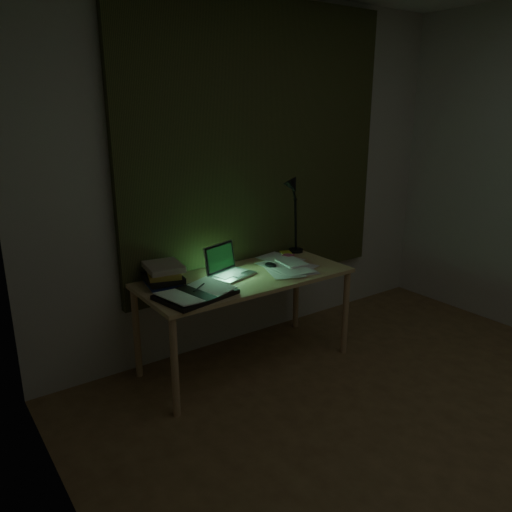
{
  "coord_description": "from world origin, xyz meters",
  "views": [
    {
      "loc": [
        -2.14,
        -1.0,
        1.74
      ],
      "look_at": [
        -0.37,
        1.49,
        0.82
      ],
      "focal_mm": 35.0,
      "sensor_mm": 36.0,
      "label": 1
    }
  ],
  "objects_px": {
    "laptop": "(232,261)",
    "book_stack": "(163,274)",
    "open_textbook": "(196,293)",
    "desk": "(246,321)",
    "desk_lamp": "(297,214)",
    "loose_papers": "(284,264)"
  },
  "relations": [
    {
      "from": "book_stack",
      "to": "laptop",
      "type": "bearing_deg",
      "value": -14.35
    },
    {
      "from": "laptop",
      "to": "book_stack",
      "type": "xyz_separation_m",
      "value": [
        -0.45,
        0.12,
        -0.03
      ]
    },
    {
      "from": "laptop",
      "to": "book_stack",
      "type": "distance_m",
      "value": 0.47
    },
    {
      "from": "open_textbook",
      "to": "desk_lamp",
      "type": "relative_size",
      "value": 0.73
    },
    {
      "from": "laptop",
      "to": "desk_lamp",
      "type": "bearing_deg",
      "value": -1.15
    },
    {
      "from": "book_stack",
      "to": "desk_lamp",
      "type": "relative_size",
      "value": 0.43
    },
    {
      "from": "laptop",
      "to": "book_stack",
      "type": "height_order",
      "value": "laptop"
    },
    {
      "from": "book_stack",
      "to": "open_textbook",
      "type": "bearing_deg",
      "value": -76.98
    },
    {
      "from": "open_textbook",
      "to": "book_stack",
      "type": "bearing_deg",
      "value": 91.8
    },
    {
      "from": "open_textbook",
      "to": "desk_lamp",
      "type": "distance_m",
      "value": 1.19
    },
    {
      "from": "desk",
      "to": "desk_lamp",
      "type": "bearing_deg",
      "value": 21.25
    },
    {
      "from": "desk",
      "to": "loose_papers",
      "type": "relative_size",
      "value": 3.83
    },
    {
      "from": "book_stack",
      "to": "desk",
      "type": "bearing_deg",
      "value": -17.43
    },
    {
      "from": "loose_papers",
      "to": "desk_lamp",
      "type": "height_order",
      "value": "desk_lamp"
    },
    {
      "from": "desk",
      "to": "desk_lamp",
      "type": "xyz_separation_m",
      "value": [
        0.64,
        0.25,
        0.62
      ]
    },
    {
      "from": "desk",
      "to": "laptop",
      "type": "bearing_deg",
      "value": 145.75
    },
    {
      "from": "open_textbook",
      "to": "book_stack",
      "type": "xyz_separation_m",
      "value": [
        -0.07,
        0.3,
        0.05
      ]
    },
    {
      "from": "loose_papers",
      "to": "desk_lamp",
      "type": "relative_size",
      "value": 0.63
    },
    {
      "from": "open_textbook",
      "to": "desk_lamp",
      "type": "xyz_separation_m",
      "value": [
        1.09,
        0.39,
        0.28
      ]
    },
    {
      "from": "laptop",
      "to": "desk_lamp",
      "type": "height_order",
      "value": "desk_lamp"
    },
    {
      "from": "open_textbook",
      "to": "desk",
      "type": "bearing_deg",
      "value": 5.7
    },
    {
      "from": "book_stack",
      "to": "loose_papers",
      "type": "relative_size",
      "value": 0.69
    }
  ]
}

